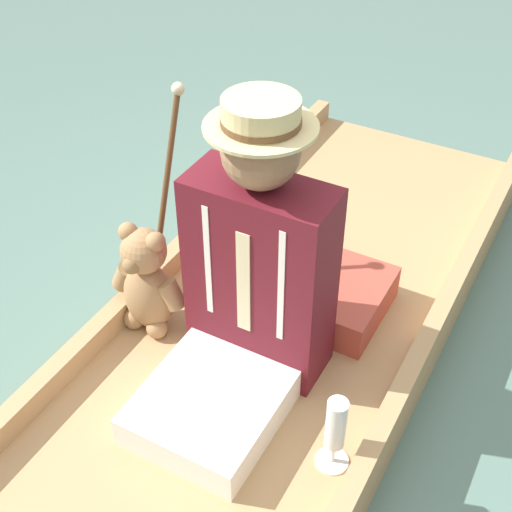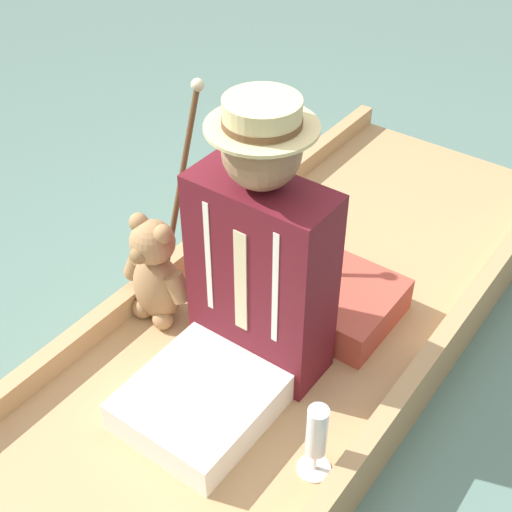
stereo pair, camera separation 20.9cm
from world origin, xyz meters
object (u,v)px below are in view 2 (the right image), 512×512
object	(u,v)px
walking_cane	(181,178)
teddy_bear	(155,273)
seated_person	(249,282)
wine_glass	(317,435)

from	to	relation	value
walking_cane	teddy_bear	bearing A→B (deg)	100.28
seated_person	walking_cane	size ratio (longest dim) A/B	1.20
seated_person	teddy_bear	xyz separation A→B (m)	(0.39, 0.00, -0.16)
teddy_bear	walking_cane	distance (m)	0.33
teddy_bear	wine_glass	xyz separation A→B (m)	(-0.78, 0.21, -0.04)
teddy_bear	walking_cane	xyz separation A→B (m)	(0.04, -0.20, 0.26)
seated_person	wine_glass	distance (m)	0.48
wine_glass	walking_cane	bearing A→B (deg)	-27.02
teddy_bear	walking_cane	size ratio (longest dim) A/B	0.54
teddy_bear	wine_glass	world-z (taller)	teddy_bear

